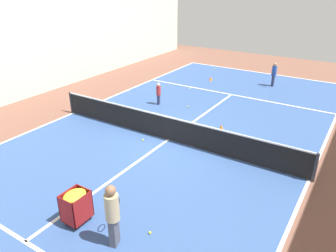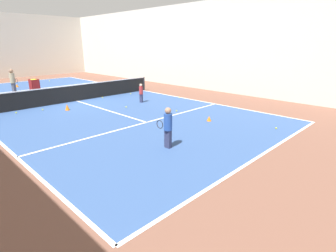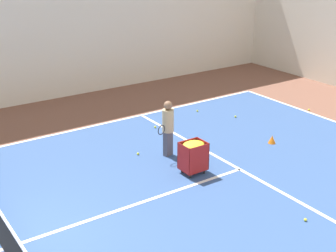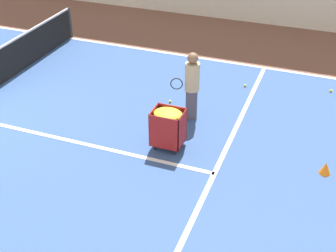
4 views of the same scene
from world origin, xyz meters
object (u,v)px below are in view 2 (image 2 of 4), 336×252
(child_midcourt, at_px, (141,92))
(training_cone_0, at_px, (17,85))
(tennis_net, at_px, (76,93))
(player_near_baseline, at_px, (168,125))
(ball_cart, at_px, (34,83))
(coach_at_net, at_px, (13,80))
(training_cone_1, at_px, (67,107))

(child_midcourt, xyz_separation_m, training_cone_0, (-3.22, 11.29, -0.50))
(child_midcourt, bearing_deg, training_cone_0, 0.18)
(tennis_net, bearing_deg, child_midcourt, -50.81)
(player_near_baseline, relative_size, child_midcourt, 1.24)
(ball_cart, bearing_deg, training_cone_0, 94.27)
(tennis_net, relative_size, child_midcourt, 9.74)
(coach_at_net, bearing_deg, tennis_net, 3.52)
(tennis_net, height_order, coach_at_net, coach_at_net)
(tennis_net, distance_m, coach_at_net, 5.52)
(ball_cart, height_order, training_cone_0, ball_cart)
(ball_cart, distance_m, training_cone_1, 6.95)
(training_cone_0, bearing_deg, child_midcourt, -74.07)
(training_cone_0, relative_size, training_cone_1, 0.74)
(player_near_baseline, xyz_separation_m, child_midcourt, (3.84, 5.95, -0.15))
(player_near_baseline, distance_m, training_cone_0, 17.26)
(tennis_net, bearing_deg, training_cone_0, 95.33)
(coach_at_net, height_order, training_cone_1, coach_at_net)
(child_midcourt, bearing_deg, player_near_baseline, 131.41)
(child_midcourt, bearing_deg, tennis_net, 23.44)
(tennis_net, bearing_deg, ball_cart, 96.00)
(tennis_net, xyz_separation_m, player_near_baseline, (-1.39, -8.95, 0.27))
(tennis_net, height_order, training_cone_1, tennis_net)
(ball_cart, relative_size, training_cone_1, 2.71)
(ball_cart, bearing_deg, child_midcourt, -69.80)
(tennis_net, bearing_deg, coach_at_net, 109.45)
(training_cone_0, bearing_deg, coach_at_net, -108.85)
(coach_at_net, height_order, ball_cart, coach_at_net)
(player_near_baseline, bearing_deg, ball_cart, -5.97)
(ball_cart, bearing_deg, player_near_baseline, -93.47)
(player_near_baseline, height_order, ball_cart, player_near_baseline)
(tennis_net, relative_size, training_cone_0, 43.21)
(training_cone_0, bearing_deg, ball_cart, -85.73)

